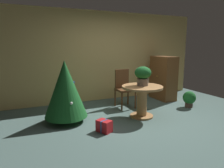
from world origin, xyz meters
The scene contains 9 objects.
ground_plane centered at (0.00, 0.00, 0.00)m, with size 6.60×6.60×0.00m, color #4C6660.
back_wall_panel centered at (0.00, 2.20, 1.30)m, with size 6.00×0.10×2.60m, color tan.
round_dining_table centered at (0.07, 0.33, 0.48)m, with size 0.92×0.92×0.73m.
flower_vase centered at (0.11, 0.38, 0.98)m, with size 0.38×0.38×0.44m.
wooden_chair_far centered at (0.07, 1.24, 0.56)m, with size 0.44×0.45×1.00m.
holiday_tree centered at (-1.58, 0.74, 0.72)m, with size 0.91×0.91×1.33m.
gift_box_red centered at (-1.04, -0.10, 0.11)m, with size 0.29×0.33×0.23m.
wooden_cabinet centered at (1.53, 1.45, 0.65)m, with size 0.46×0.84×1.31m.
potted_plant centered at (1.63, 0.45, 0.24)m, with size 0.34×0.34×0.43m.
Camera 1 is at (-2.42, -3.54, 1.63)m, focal length 33.00 mm.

